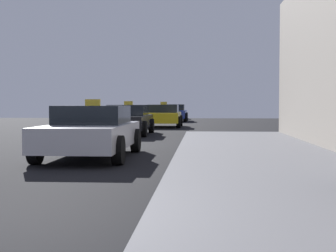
% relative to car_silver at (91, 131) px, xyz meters
% --- Properties ---
extents(car_silver, '(2.04, 4.38, 1.43)m').
position_rel_car_silver_xyz_m(car_silver, '(0.00, 0.00, 0.00)').
color(car_silver, '#B7B7BF').
rests_on(car_silver, ground_plane).
extents(car_black, '(1.95, 4.53, 1.43)m').
position_rel_car_silver_xyz_m(car_black, '(-0.43, 8.89, -0.00)').
color(car_black, black).
rests_on(car_black, ground_plane).
extents(car_yellow, '(2.06, 4.00, 1.43)m').
position_rel_car_silver_xyz_m(car_yellow, '(0.56, 15.87, -0.00)').
color(car_yellow, yellow).
rests_on(car_yellow, ground_plane).
extents(car_blue, '(2.07, 4.55, 1.27)m').
position_rel_car_silver_xyz_m(car_blue, '(0.61, 25.15, 0.00)').
color(car_blue, '#233899').
rests_on(car_blue, ground_plane).
extents(car_white, '(1.94, 4.44, 1.27)m').
position_rel_car_silver_xyz_m(car_white, '(0.12, 31.65, -0.00)').
color(car_white, white).
rests_on(car_white, ground_plane).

